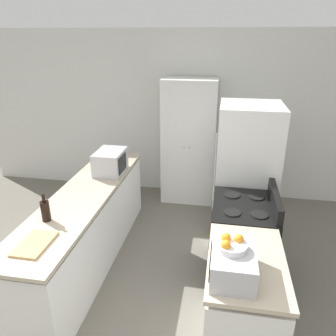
% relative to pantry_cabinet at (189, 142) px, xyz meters
% --- Properties ---
extents(wall_back, '(7.00, 0.06, 2.60)m').
position_rel_pantry_cabinet_xyz_m(wall_back, '(-0.10, 0.30, 0.34)').
color(wall_back, silver).
rests_on(wall_back, ground_plane).
extents(counter_left, '(0.60, 2.71, 0.89)m').
position_rel_pantry_cabinet_xyz_m(counter_left, '(-0.95, -1.82, -0.53)').
color(counter_left, silver).
rests_on(counter_left, ground_plane).
extents(counter_right, '(0.60, 0.97, 0.89)m').
position_rel_pantry_cabinet_xyz_m(counter_right, '(0.76, -2.68, -0.53)').
color(counter_right, silver).
rests_on(counter_right, ground_plane).
extents(pantry_cabinet, '(0.81, 0.53, 1.92)m').
position_rel_pantry_cabinet_xyz_m(pantry_cabinet, '(0.00, 0.00, 0.00)').
color(pantry_cabinet, silver).
rests_on(pantry_cabinet, ground_plane).
extents(stove, '(0.66, 0.79, 1.05)m').
position_rel_pantry_cabinet_xyz_m(stove, '(0.78, -1.78, -0.51)').
color(stove, black).
rests_on(stove, ground_plane).
extents(refrigerator, '(0.75, 0.75, 1.76)m').
position_rel_pantry_cabinet_xyz_m(refrigerator, '(0.83, -0.97, -0.08)').
color(refrigerator, white).
rests_on(refrigerator, ground_plane).
extents(microwave, '(0.34, 0.46, 0.28)m').
position_rel_pantry_cabinet_xyz_m(microwave, '(-0.85, -1.20, 0.07)').
color(microwave, '#B2B2B7').
rests_on(microwave, counter_left).
extents(wine_bottle, '(0.08, 0.08, 0.27)m').
position_rel_pantry_cabinet_xyz_m(wine_bottle, '(-1.05, -2.41, 0.04)').
color(wine_bottle, black).
rests_on(wine_bottle, counter_left).
extents(toaster_oven, '(0.32, 0.46, 0.21)m').
position_rel_pantry_cabinet_xyz_m(toaster_oven, '(0.65, -2.87, 0.04)').
color(toaster_oven, '#B2B2B7').
rests_on(toaster_oven, counter_right).
extents(fruit_bowl, '(0.22, 0.22, 0.10)m').
position_rel_pantry_cabinet_xyz_m(fruit_bowl, '(0.63, -2.86, 0.18)').
color(fruit_bowl, silver).
rests_on(fruit_bowl, toaster_oven).
extents(cutting_board, '(0.24, 0.38, 0.02)m').
position_rel_pantry_cabinet_xyz_m(cutting_board, '(-0.95, -2.79, -0.06)').
color(cutting_board, tan).
rests_on(cutting_board, counter_left).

